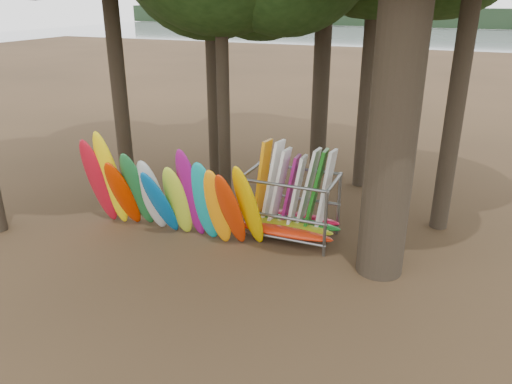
% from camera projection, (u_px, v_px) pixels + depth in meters
% --- Properties ---
extents(ground, '(120.00, 120.00, 0.00)m').
position_uv_depth(ground, '(225.00, 256.00, 13.74)').
color(ground, '#47331E').
rests_on(ground, ground).
extents(lake, '(160.00, 160.00, 0.00)m').
position_uv_depth(lake, '(426.00, 50.00, 65.20)').
color(lake, gray).
rests_on(lake, ground).
extents(far_shore, '(160.00, 4.00, 4.00)m').
position_uv_depth(far_shore, '(449.00, 18.00, 107.34)').
color(far_shore, black).
rests_on(far_shore, ground).
extents(kayak_row, '(5.64, 1.85, 3.29)m').
position_uv_depth(kayak_row, '(165.00, 196.00, 14.33)').
color(kayak_row, '#B30F21').
rests_on(kayak_row, ground).
extents(storage_rack, '(3.00, 1.64, 2.84)m').
position_uv_depth(storage_rack, '(290.00, 208.00, 14.53)').
color(storage_rack, slate).
rests_on(storage_rack, ground).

